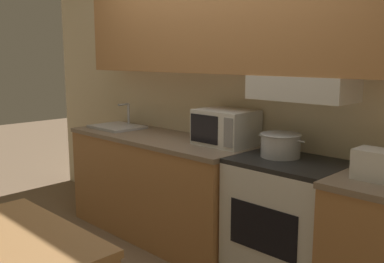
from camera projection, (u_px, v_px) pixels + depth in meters
The scene contains 9 objects.
ground_plane at pixel (234, 244), 3.65m from camera, with size 16.00×16.00×0.00m, color #7F664C.
wall_back at pixel (233, 64), 3.33m from camera, with size 5.43×0.38×2.55m.
lower_counter_main at pixel (159, 186), 3.77m from camera, with size 1.84×0.64×0.90m.
lower_counter_right_stub at pixel (375, 254), 2.46m from camera, with size 0.48×0.64×0.90m.
stove_range at pixel (287, 225), 2.90m from camera, with size 0.72×0.57×0.90m.
cooking_pot at pixel (281, 144), 2.91m from camera, with size 0.36×0.28×0.16m.
microwave at pixel (226, 127), 3.30m from camera, with size 0.44×0.35×0.27m.
toaster at pixel (381, 165), 2.35m from camera, with size 0.29×0.18×0.17m.
sink_basin at pixel (117, 126), 4.11m from camera, with size 0.48×0.38×0.23m.
Camera 1 is at (2.15, -2.69, 1.57)m, focal length 40.00 mm.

